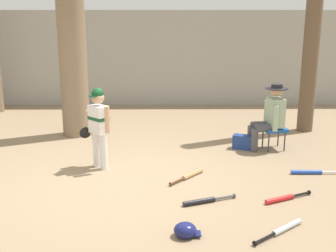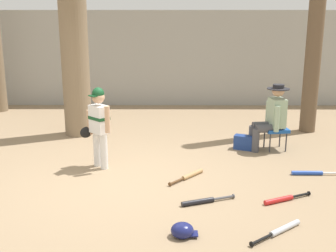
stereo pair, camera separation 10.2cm
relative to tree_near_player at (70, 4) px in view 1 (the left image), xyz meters
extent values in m
plane|color=#937A5B|center=(1.12, -2.60, -2.59)|extent=(60.00, 60.00, 0.00)
cube|color=#9E9E99|center=(1.12, 3.07, -1.34)|extent=(18.00, 0.36, 2.50)
cone|color=#7F6B51|center=(0.00, 0.00, -2.59)|extent=(0.89, 0.89, 0.33)
cone|color=brown|center=(4.78, 0.27, -2.59)|extent=(0.47, 0.47, 0.19)
cylinder|color=white|center=(0.83, -2.03, -2.30)|extent=(0.12, 0.12, 0.58)
cylinder|color=white|center=(0.70, -1.90, -2.30)|extent=(0.12, 0.12, 0.58)
cube|color=white|center=(0.77, -1.97, -1.79)|extent=(0.35, 0.35, 0.44)
cube|color=#144723|center=(0.77, -1.97, -1.77)|extent=(0.37, 0.36, 0.05)
sphere|color=tan|center=(0.77, -1.97, -1.44)|extent=(0.20, 0.20, 0.20)
sphere|color=#144723|center=(0.77, -1.97, -1.38)|extent=(0.19, 0.19, 0.19)
cube|color=#144723|center=(0.70, -2.03, -1.41)|extent=(0.17, 0.17, 0.02)
cylinder|color=tan|center=(0.92, -2.15, -1.75)|extent=(0.11, 0.11, 0.42)
cylinder|color=tan|center=(0.59, -1.85, -1.87)|extent=(0.11, 0.11, 0.40)
ellipsoid|color=black|center=(0.53, -1.88, -2.03)|extent=(0.24, 0.24, 0.18)
cube|color=#194C9E|center=(3.80, -1.01, -2.21)|extent=(0.45, 0.45, 0.06)
cylinder|color=#333338|center=(3.67, -1.18, -2.40)|extent=(0.02, 0.02, 0.38)
cylinder|color=#333338|center=(3.63, -0.88, -2.40)|extent=(0.02, 0.02, 0.38)
cylinder|color=#333338|center=(3.97, -1.14, -2.40)|extent=(0.02, 0.02, 0.38)
cylinder|color=#333338|center=(3.93, -0.85, -2.40)|extent=(0.02, 0.02, 0.38)
cylinder|color=#47474C|center=(3.41, -1.16, -2.38)|extent=(0.13, 0.13, 0.43)
cylinder|color=#47474C|center=(3.39, -0.96, -2.38)|extent=(0.13, 0.13, 0.43)
cylinder|color=#47474C|center=(3.61, -1.14, -2.16)|extent=(0.42, 0.20, 0.15)
cylinder|color=#47474C|center=(3.59, -0.94, -2.16)|extent=(0.42, 0.20, 0.15)
cube|color=#99B293|center=(3.80, -1.01, -1.90)|extent=(0.28, 0.39, 0.52)
cylinder|color=#99B293|center=(3.75, -1.24, -1.96)|extent=(0.10, 0.10, 0.46)
cylinder|color=#99B293|center=(3.69, -0.81, -1.96)|extent=(0.10, 0.10, 0.46)
sphere|color=tan|center=(3.80, -1.01, -1.50)|extent=(0.22, 0.22, 0.22)
cylinder|color=#232328|center=(3.80, -1.01, -1.47)|extent=(0.40, 0.40, 0.02)
cylinder|color=#232328|center=(3.80, -1.01, -1.43)|extent=(0.20, 0.20, 0.09)
cube|color=navy|center=(3.23, -1.01, -2.46)|extent=(0.38, 0.29, 0.26)
cylinder|color=black|center=(2.25, -3.35, -2.56)|extent=(0.44, 0.22, 0.07)
cylinder|color=#4C4C51|center=(2.60, -3.22, -2.56)|extent=(0.29, 0.13, 0.03)
cylinder|color=#4C4C51|center=(2.74, -3.17, -2.56)|extent=(0.03, 0.06, 0.06)
cylinder|color=red|center=(3.31, -3.29, -2.56)|extent=(0.43, 0.25, 0.07)
cylinder|color=black|center=(3.65, -3.13, -2.56)|extent=(0.28, 0.15, 0.03)
cylinder|color=black|center=(3.78, -3.07, -2.56)|extent=(0.04, 0.06, 0.06)
cylinder|color=#2347AD|center=(3.99, -2.30, -2.56)|extent=(0.47, 0.07, 0.07)
cylinder|color=silver|center=(4.39, -2.30, -2.56)|extent=(0.31, 0.04, 0.03)
cylinder|color=#B7BCC6|center=(3.20, -4.05, -2.56)|extent=(0.42, 0.36, 0.07)
cylinder|color=black|center=(2.88, -4.30, -2.56)|extent=(0.27, 0.23, 0.03)
cylinder|color=black|center=(2.75, -4.41, -2.56)|extent=(0.05, 0.05, 0.06)
cylinder|color=tan|center=(2.23, -2.36, -2.56)|extent=(0.35, 0.38, 0.07)
cylinder|color=brown|center=(1.98, -2.65, -2.56)|extent=(0.22, 0.25, 0.03)
cylinder|color=brown|center=(1.88, -2.76, -2.56)|extent=(0.05, 0.05, 0.06)
ellipsoid|color=navy|center=(2.02, -4.19, -2.51)|extent=(0.26, 0.23, 0.18)
cube|color=navy|center=(2.14, -4.19, -2.56)|extent=(0.11, 0.13, 0.02)
camera|label=1|loc=(1.79, -8.46, -0.19)|focal=45.57mm
camera|label=2|loc=(1.89, -8.47, -0.19)|focal=45.57mm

